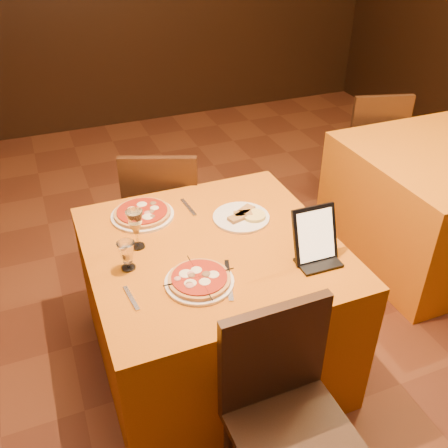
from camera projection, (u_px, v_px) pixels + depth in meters
name	position (u px, v px, depth m)	size (l,w,h in m)	color
floor	(229.00, 365.00, 2.62)	(6.00, 7.00, 0.01)	#5E2D19
main_table	(213.00, 306.00, 2.44)	(1.10, 1.10, 0.75)	#BC610C
side_table	(437.00, 204.00, 3.25)	(1.10, 1.10, 0.75)	orange
chair_main_near	(295.00, 437.00, 1.77)	(0.43, 0.43, 0.91)	#312310
chair_main_far	(165.00, 211.00, 3.03)	(0.42, 0.42, 0.91)	black
chair_side_far	(366.00, 145.00, 3.83)	(0.41, 0.41, 0.91)	#2E210F
pizza_near	(199.00, 280.00, 2.01)	(0.28, 0.28, 0.03)	white
pizza_far	(142.00, 214.00, 2.42)	(0.31, 0.31, 0.03)	white
cutlet_dish	(241.00, 216.00, 2.41)	(0.28, 0.28, 0.03)	white
wine_glass	(136.00, 229.00, 2.17)	(0.09, 0.09, 0.19)	#FFE590
water_glass	(127.00, 256.00, 2.06)	(0.06, 0.06, 0.13)	silver
tablet	(315.00, 234.00, 2.09)	(0.20, 0.02, 0.24)	black
knife	(229.00, 281.00, 2.02)	(0.24, 0.02, 0.01)	#B3B4BA
fork_near	(131.00, 298.00, 1.94)	(0.15, 0.02, 0.01)	#B5B6BC
fork_far	(188.00, 207.00, 2.50)	(0.17, 0.02, 0.01)	#ADAEB4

